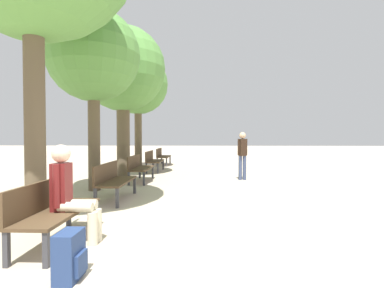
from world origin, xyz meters
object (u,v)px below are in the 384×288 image
bench_row_1 (113,179)px  bench_row_4 (162,155)px  tree_row_1 (93,57)px  tree_row_2 (123,70)px  pedestrian_near (242,153)px  bench_row_2 (139,166)px  tree_row_3 (138,85)px  bench_row_0 (52,207)px  person_seated (70,191)px  backpack (70,256)px  bench_row_3 (153,160)px

bench_row_1 → bench_row_4: bearing=90.0°
tree_row_1 → tree_row_2: (0.00, 2.88, 0.28)m
bench_row_1 → tree_row_2: (-0.84, 4.04, 3.30)m
tree_row_2 → pedestrian_near: 5.12m
bench_row_2 → tree_row_3: bearing=102.4°
bench_row_0 → tree_row_2: size_ratio=0.30×
bench_row_4 → tree_row_3: 3.64m
bench_row_1 → pedestrian_near: pedestrian_near is taller
tree_row_3 → pedestrian_near: bearing=-39.0°
person_seated → backpack: (0.45, -1.02, -0.45)m
tree_row_2 → bench_row_0: bearing=-82.9°
bench_row_1 → bench_row_4: size_ratio=1.00×
bench_row_4 → tree_row_1: size_ratio=0.34×
bench_row_4 → tree_row_1: (-0.84, -6.91, 3.02)m
tree_row_1 → person_seated: size_ratio=3.61×
bench_row_0 → tree_row_3: (-0.84, 9.22, 3.19)m
bench_row_1 → tree_row_3: tree_row_3 is taller
tree_row_2 → tree_row_3: 2.49m
bench_row_3 → bench_row_0: bearing=-90.0°
bench_row_0 → pedestrian_near: bearing=60.6°
tree_row_2 → bench_row_3: bearing=57.9°
backpack → pedestrian_near: (2.61, 6.87, 0.65)m
bench_row_3 → tree_row_3: tree_row_3 is taller
person_seated → backpack: person_seated is taller
tree_row_2 → tree_row_3: tree_row_2 is taller
bench_row_4 → tree_row_3: bearing=-118.6°
backpack → person_seated: bearing=113.9°
bench_row_3 → backpack: size_ratio=3.31×
bench_row_3 → pedestrian_near: (3.30, -2.21, 0.41)m
bench_row_0 → bench_row_4: 10.76m
backpack → pedestrian_near: size_ratio=0.31×
bench_row_0 → bench_row_1: same height
bench_row_1 → backpack: size_ratio=3.31×
tree_row_3 → person_seated: 9.74m
tree_row_1 → tree_row_2: bearing=90.0°
tree_row_2 → person_seated: (1.08, -6.72, -3.09)m
bench_row_2 → bench_row_4: 5.38m
bench_row_3 → person_seated: (0.24, -8.06, 0.21)m
tree_row_3 → backpack: 10.89m
pedestrian_near → tree_row_3: bearing=141.0°
bench_row_0 → bench_row_3: (0.00, 8.07, 0.00)m
tree_row_3 → pedestrian_near: (4.14, -3.36, -2.78)m
backpack → bench_row_4: bearing=93.3°
bench_row_4 → pedestrian_near: bearing=-56.1°
bench_row_0 → person_seated: 0.32m
bench_row_2 → tree_row_3: 5.06m
bench_row_2 → tree_row_1: size_ratio=0.34×
bench_row_1 → pedestrian_near: 4.59m
tree_row_2 → pedestrian_near: size_ratio=3.44×
bench_row_3 → tree_row_1: size_ratio=0.34×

